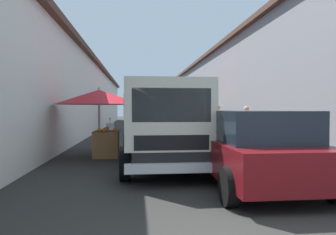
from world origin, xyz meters
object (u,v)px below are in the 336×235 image
object	(u,v)px
fruit_stall_near_right	(135,103)
vendor_by_crates	(218,120)
parked_scooter	(110,137)
plastic_stool	(102,139)
fruit_stall_far_right	(198,104)
vendor_in_shade	(246,122)
delivery_truck	(164,128)
fruit_stall_mid_lane	(100,104)
hatchback_car	(253,147)

from	to	relation	value
fruit_stall_near_right	vendor_by_crates	distance (m)	8.62
parked_scooter	plastic_stool	xyz separation A→B (m)	(0.71, 0.35, -0.12)
fruit_stall_far_right	vendor_by_crates	xyz separation A→B (m)	(-3.65, -0.23, -0.81)
fruit_stall_far_right	vendor_in_shade	distance (m)	5.22
fruit_stall_far_right	parked_scooter	xyz separation A→B (m)	(-6.34, 4.43, -1.32)
plastic_stool	delivery_truck	bearing A→B (deg)	-159.60
vendor_by_crates	vendor_in_shade	world-z (taller)	vendor_by_crates
fruit_stall_mid_lane	delivery_truck	distance (m)	3.29
fruit_stall_far_right	vendor_by_crates	distance (m)	3.75
delivery_truck	parked_scooter	xyz separation A→B (m)	(4.49, 1.59, -0.59)
fruit_stall_near_right	fruit_stall_far_right	size ratio (longest dim) A/B	1.05
fruit_stall_near_right	parked_scooter	size ratio (longest dim) A/B	1.46
delivery_truck	vendor_in_shade	xyz separation A→B (m)	(5.80, -3.94, -0.13)
parked_scooter	fruit_stall_far_right	bearing A→B (deg)	-34.97
hatchback_car	fruit_stall_mid_lane	bearing A→B (deg)	39.83
hatchback_car	plastic_stool	size ratio (longest dim) A/B	9.04
vendor_by_crates	vendor_in_shade	size ratio (longest dim) A/B	1.04
vendor_by_crates	parked_scooter	bearing A→B (deg)	119.95
fruit_stall_far_right	vendor_by_crates	size ratio (longest dim) A/B	1.42
fruit_stall_far_right	parked_scooter	distance (m)	7.84
fruit_stall_near_right	delivery_truck	xyz separation A→B (m)	(-14.87, -0.71, -0.81)
hatchback_car	vendor_by_crates	world-z (taller)	vendor_by_crates
fruit_stall_far_right	hatchback_car	xyz separation A→B (m)	(-12.13, 1.23, -1.03)
delivery_truck	hatchback_car	bearing A→B (deg)	-128.88
vendor_in_shade	plastic_stool	bearing A→B (deg)	95.74
fruit_stall_mid_lane	parked_scooter	xyz separation A→B (m)	(1.77, -0.16, -1.19)
vendor_by_crates	vendor_in_shade	bearing A→B (deg)	-147.87
fruit_stall_near_right	hatchback_car	xyz separation A→B (m)	(-16.17, -2.32, -1.11)
fruit_stall_mid_lane	delivery_truck	world-z (taller)	fruit_stall_mid_lane
parked_scooter	plastic_stool	bearing A→B (deg)	26.14
vendor_by_crates	fruit_stall_far_right	bearing A→B (deg)	3.57
hatchback_car	parked_scooter	distance (m)	6.62
fruit_stall_near_right	fruit_stall_far_right	distance (m)	5.38
hatchback_car	vendor_by_crates	distance (m)	8.61
fruit_stall_near_right	parked_scooter	world-z (taller)	fruit_stall_near_right
vendor_by_crates	hatchback_car	bearing A→B (deg)	170.23
fruit_stall_mid_lane	fruit_stall_near_right	bearing A→B (deg)	-4.85
fruit_stall_far_right	delivery_truck	size ratio (longest dim) A/B	0.48
plastic_stool	fruit_stall_mid_lane	bearing A→B (deg)	-175.54
fruit_stall_mid_lane	vendor_in_shade	size ratio (longest dim) A/B	1.70
vendor_in_shade	parked_scooter	xyz separation A→B (m)	(-1.30, 5.53, -0.47)
fruit_stall_mid_lane	vendor_in_shade	bearing A→B (deg)	-61.58
vendor_by_crates	parked_scooter	distance (m)	5.40
fruit_stall_mid_lane	plastic_stool	size ratio (longest dim) A/B	6.23
hatchback_car	vendor_by_crates	xyz separation A→B (m)	(8.48, -1.46, 0.22)
delivery_truck	vendor_in_shade	bearing A→B (deg)	-34.21
fruit_stall_mid_lane	fruit_stall_far_right	size ratio (longest dim) A/B	1.15
fruit_stall_far_right	parked_scooter	size ratio (longest dim) A/B	1.39
hatchback_car	plastic_stool	xyz separation A→B (m)	(6.51, 3.55, -0.41)
fruit_stall_near_right	hatchback_car	size ratio (longest dim) A/B	0.63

